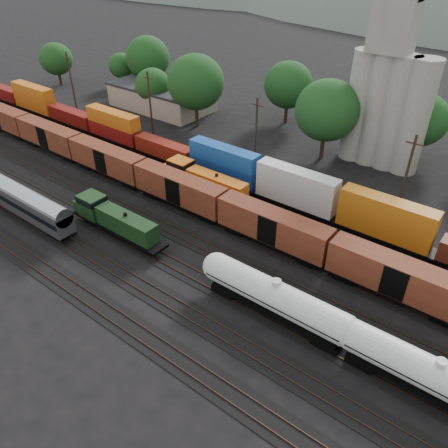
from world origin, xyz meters
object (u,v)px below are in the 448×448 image
Objects in this scene: grain_silo at (388,98)px; tank_car_a at (275,297)px; passenger_coach at (18,198)px; orange_locomotive at (202,180)px; green_locomotive at (112,218)px.

tank_car_a is at bearing -82.53° from grain_silo.
passenger_coach is at bearing -125.33° from grain_silo.
grain_silo is (32.60, 46.00, 8.28)m from passenger_coach.
tank_car_a is 42.21m from grain_silo.
tank_car_a is at bearing 7.50° from passenger_coach.
passenger_coach is (-37.98, -5.00, 0.18)m from tank_car_a.
orange_locomotive is (15.87, 20.00, -0.59)m from passenger_coach.
green_locomotive is at bearing -115.16° from grain_silo.
grain_silo is at bearing 57.24° from orange_locomotive.
grain_silo is at bearing 54.67° from passenger_coach.
green_locomotive is 14.26m from passenger_coach.
orange_locomotive is at bearing -122.76° from grain_silo.
passenger_coach reaches higher than orange_locomotive.
orange_locomotive is at bearing 80.43° from green_locomotive.
green_locomotive is at bearing 20.55° from passenger_coach.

